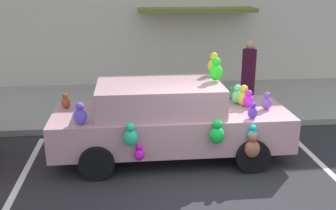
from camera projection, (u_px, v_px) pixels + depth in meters
ground_plane at (231, 194)px, 6.66m from camera, size 60.00×60.00×0.00m
sidewalk at (188, 102)px, 11.37m from camera, size 24.00×4.00×0.15m
parking_stripe_front at (319, 162)px, 7.80m from camera, size 0.12×3.60×0.01m
parking_stripe_rear at (23, 176)px, 7.25m from camera, size 0.12×3.60×0.01m
plush_covered_car at (169, 119)px, 7.86m from camera, size 4.64×2.04×2.02m
teddy_bear_on_sidewalk at (186, 102)px, 10.09m from camera, size 0.35×0.30×0.68m
pedestrian_near_shopfront at (248, 78)px, 10.19m from camera, size 0.36×0.36×1.84m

